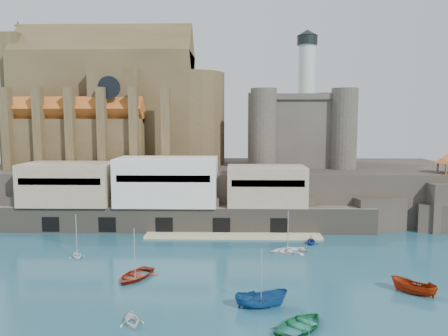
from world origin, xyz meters
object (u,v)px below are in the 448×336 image
Objects in this scene: church at (115,109)px; boat_2 at (261,307)px; castle_keep at (298,127)px; boat_0 at (135,278)px; boat_1 at (132,324)px.

boat_2 is (29.20, -51.95, -22.13)m from church.
church is 1.60× the size of castle_keep.
castle_keep is at bearing -1.11° from church.
church is at bearing 129.74° from boat_0.
castle_keep is at bearing -21.22° from boat_2.
church is 40.39m from castle_keep.
church is 7.46× the size of boat_0.
boat_0 is 12.61m from boat_1.
church is at bearing 178.89° from castle_keep.
castle_keep is 53.60m from boat_0.
boat_0 is at bearing 52.68° from boat_2.
church is 8.23× the size of boat_2.
boat_1 is 0.56× the size of boat_2.
boat_2 is (-11.00, -51.18, -18.31)m from castle_keep.
church is 63.57m from boat_2.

